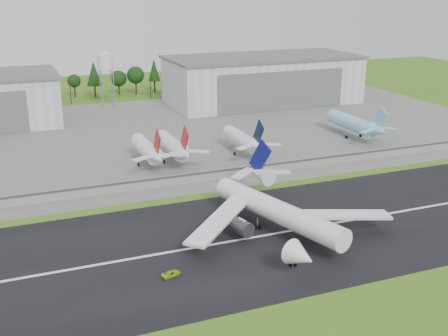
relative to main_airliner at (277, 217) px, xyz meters
name	(u,v)px	position (x,y,z in m)	size (l,w,h in m)	color
ground	(278,253)	(-4.67, -9.58, -4.89)	(600.00, 600.00, 0.00)	#3A6117
runway	(260,236)	(-4.67, 0.42, -4.84)	(320.00, 60.00, 0.10)	black
runway_centerline	(260,236)	(-4.67, 0.42, -4.78)	(220.00, 1.00, 0.02)	white
apron	(149,135)	(-4.67, 110.42, -4.84)	(320.00, 150.00, 0.10)	slate
blast_fence	(200,177)	(-4.67, 45.41, -3.09)	(240.00, 0.61, 3.50)	gray
hangar_east	(263,79)	(70.33, 155.34, 7.73)	(102.00, 47.00, 25.20)	silver
water_tower	(105,60)	(-9.67, 175.42, 19.66)	(8.40, 8.40, 29.40)	#99999E
utility_poles	(112,101)	(-4.67, 190.42, -4.89)	(230.00, 3.00, 12.00)	black
treeline	(107,96)	(-4.67, 205.42, -4.89)	(320.00, 16.00, 22.00)	black
main_airliner	(277,217)	(0.00, 0.00, 0.00)	(55.20, 58.37, 18.17)	white
ground_vehicle	(171,274)	(-31.51, -10.96, -4.17)	(2.08, 4.51, 1.25)	#8AC016
parked_jet_red_a	(149,150)	(-15.95, 66.97, 1.18)	(7.36, 31.29, 16.57)	white
parked_jet_red_b	(174,147)	(-6.57, 67.00, 1.38)	(7.36, 31.29, 16.79)	white
parked_jet_navy	(245,140)	(20.68, 66.95, 1.08)	(7.36, 31.29, 16.47)	white
parked_jet_skyblue	(356,124)	(73.30, 72.00, 1.37)	(7.36, 37.29, 16.83)	#86C6E8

